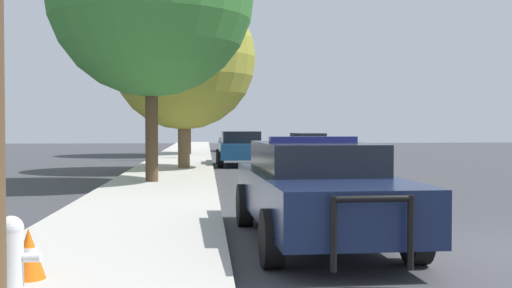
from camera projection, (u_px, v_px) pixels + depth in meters
The scene contains 11 objects.
ground_plane at pixel (499, 253), 8.51m from camera, with size 110.00×110.00×0.00m, color #3D3D42.
sidewalk_left at pixel (110, 254), 8.11m from camera, with size 3.00×110.00×0.13m.
police_car at pixel (316, 188), 9.33m from camera, with size 2.16×5.41×1.53m.
fire_hydrant at pixel (11, 254), 5.81m from camera, with size 0.52×0.23×0.74m.
traffic_light at pixel (205, 76), 31.11m from camera, with size 3.09×0.35×5.73m.
car_background_midblock at pixel (240, 148), 27.22m from camera, with size 2.02×4.35×1.47m.
car_background_distant at pixel (233, 141), 43.08m from camera, with size 2.03×4.03×1.30m.
car_background_oncoming at pixel (309, 144), 34.71m from camera, with size 2.21×4.75×1.30m.
tree_sidewalk_far at pixel (188, 58), 35.94m from camera, with size 6.37×6.37×8.59m.
tree_sidewalk_mid at pixel (184, 58), 23.75m from camera, with size 5.35×5.35×6.77m.
traffic_cone at pixel (29, 253), 6.51m from camera, with size 0.34×0.34×0.52m.
Camera 1 is at (-3.88, -8.19, 1.69)m, focal length 45.00 mm.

